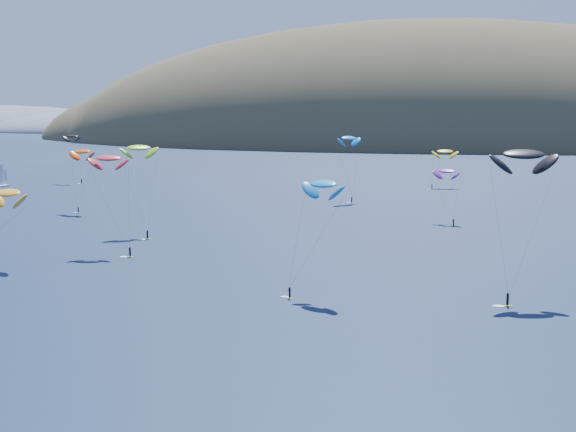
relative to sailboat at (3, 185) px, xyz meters
The scene contains 13 objects.
island 401.64m from the sailboat, 67.20° to the left, with size 730.00×300.00×210.00m.
headland 647.66m from the sailboat, 120.54° to the left, with size 460.00×250.00×60.00m.
sailboat is the anchor object (origin of this frame).
kitesurfer_1 79.91m from the sailboat, 42.50° to the right, with size 9.53×7.89×19.38m.
kitesurfer_2 147.90m from the sailboat, 58.18° to the right, with size 10.56×13.31×16.39m.
kitesurfer_3 123.28m from the sailboat, 43.93° to the right, with size 10.79×14.04×22.54m.
kitesurfer_4 130.23m from the sailboat, ahead, with size 8.66×10.22×22.02m.
kitesurfer_5 195.43m from the sailboat, 44.01° to the right, with size 9.66×10.13×20.14m.
kitesurfer_6 167.41m from the sailboat, 18.10° to the right, with size 7.95×12.17×15.14m.
kitesurfer_7 215.81m from the sailboat, 37.05° to the right, with size 11.33×13.64×25.53m.
kitesurfer_9 142.32m from the sailboat, 49.99° to the right, with size 11.88×9.16×21.61m.
kitesurfer_11 161.01m from the sailboat, 12.02° to the left, with size 9.54×11.71×15.45m.
kitesurfer_12 32.40m from the sailboat, 52.37° to the left, with size 10.55×7.85×19.72m.
Camera 1 is at (44.51, -69.85, 31.01)m, focal length 50.00 mm.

